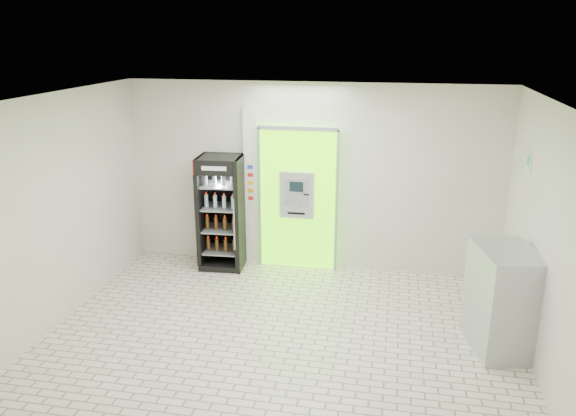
# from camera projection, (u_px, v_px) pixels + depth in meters

# --- Properties ---
(ground) EXTENTS (6.00, 6.00, 0.00)m
(ground) POSITION_uv_depth(u_px,v_px,m) (280.00, 341.00, 7.07)
(ground) COLOR beige
(ground) RESTS_ON ground
(room_shell) EXTENTS (6.00, 6.00, 6.00)m
(room_shell) POSITION_uv_depth(u_px,v_px,m) (279.00, 201.00, 6.51)
(room_shell) COLOR silver
(room_shell) RESTS_ON ground
(atm_assembly) EXTENTS (1.30, 0.24, 2.33)m
(atm_assembly) POSITION_uv_depth(u_px,v_px,m) (298.00, 198.00, 9.01)
(atm_assembly) COLOR #63FC02
(atm_assembly) RESTS_ON ground
(pillar) EXTENTS (0.22, 0.11, 2.60)m
(pillar) POSITION_uv_depth(u_px,v_px,m) (251.00, 187.00, 9.15)
(pillar) COLOR silver
(pillar) RESTS_ON ground
(beverage_cooler) EXTENTS (0.73, 0.68, 1.85)m
(beverage_cooler) POSITION_uv_depth(u_px,v_px,m) (222.00, 214.00, 9.11)
(beverage_cooler) COLOR black
(beverage_cooler) RESTS_ON ground
(steel_cabinet) EXTENTS (0.84, 1.08, 1.29)m
(steel_cabinet) POSITION_uv_depth(u_px,v_px,m) (503.00, 300.00, 6.75)
(steel_cabinet) COLOR #ACAFB4
(steel_cabinet) RESTS_ON ground
(exit_sign) EXTENTS (0.02, 0.22, 0.26)m
(exit_sign) POSITION_uv_depth(u_px,v_px,m) (529.00, 162.00, 7.19)
(exit_sign) COLOR white
(exit_sign) RESTS_ON room_shell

